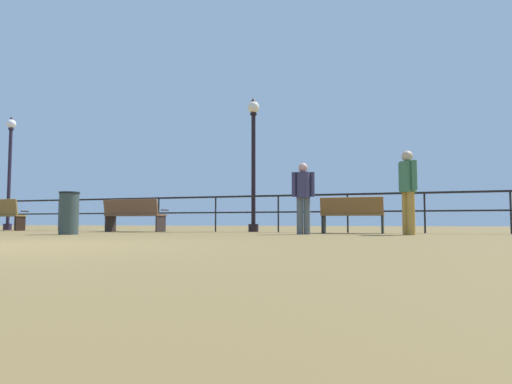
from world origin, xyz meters
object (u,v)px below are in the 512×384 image
Objects in this scene: person_by_bench at (408,186)px; person_at_railing at (303,193)px; bench_near_left at (133,213)px; bench_near_right at (352,213)px; seagull_on_rail at (67,197)px; lamppost_left at (10,165)px; lamppost_center at (253,153)px; trash_bin at (69,213)px.

person_at_railing is at bearing -172.77° from person_by_bench.
bench_near_left is at bearing 173.28° from person_by_bench.
person_at_railing is at bearing -128.06° from bench_near_right.
seagull_on_rail is at bearing 170.69° from person_by_bench.
lamppost_left is 9.08m from lamppost_center.
bench_near_left is 1.02× the size of person_by_bench.
trash_bin is at bearing -152.63° from bench_near_right.
lamppost_left is at bearing 169.33° from bench_near_left.
bench_near_right is at bearing 0.11° from bench_near_left.
bench_near_left is at bearing -179.89° from bench_near_right.
person_at_railing is at bearing 20.52° from trash_bin.
bench_near_right is at bearing -20.83° from lamppost_center.
person_by_bench reaches higher than bench_near_left.
lamppost_left is 2.25× the size of person_by_bench.
trash_bin is at bearing -32.91° from lamppost_left.
person_at_railing is (-2.19, -0.28, -0.11)m from person_by_bench.
lamppost_center is (3.21, 1.11, 1.71)m from bench_near_left.
person_at_railing is (-0.91, -1.16, 0.42)m from bench_near_right.
lamppost_left is 13.45m from person_by_bench.
lamppost_center is 3.27m from person_at_railing.
lamppost_center is 4.77m from person_by_bench.
trash_bin is (-5.71, -2.95, -0.02)m from bench_near_right.
person_at_railing is (5.18, -1.15, 0.39)m from bench_near_left.
person_by_bench is at bearing -9.31° from seagull_on_rail.
lamppost_center is 12.19× the size of seagull_on_rail.
person_by_bench is 7.31m from trash_bin.
lamppost_center is at bearing 55.11° from trash_bin.
lamppost_left reaches higher than trash_bin.
bench_near_left is at bearing 167.52° from person_at_railing.
lamppost_center reaches higher than bench_near_left.
lamppost_center reaches higher than person_at_railing.
seagull_on_rail is (-3.12, 0.85, 0.57)m from bench_near_left.
trash_bin reaches higher than bench_near_right.
lamppost_left is at bearing 147.09° from trash_bin.
bench_near_right is 0.37× the size of lamppost_left.
bench_near_right is at bearing 51.94° from person_at_railing.
bench_near_left is 0.45× the size of lamppost_left.
lamppost_left reaches higher than lamppost_center.
bench_near_right is 9.26m from seagull_on_rail.
person_at_railing is 8.54m from seagull_on_rail.
lamppost_left is (-5.88, 1.11, 1.75)m from bench_near_left.
person_by_bench reaches higher than person_at_railing.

